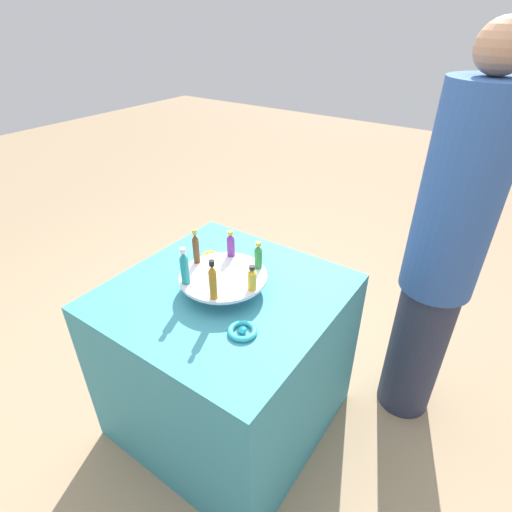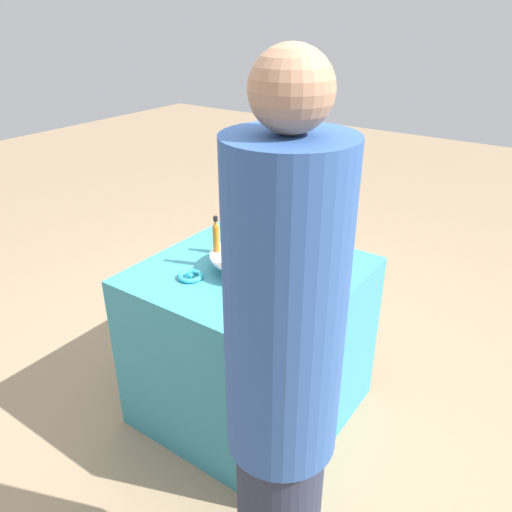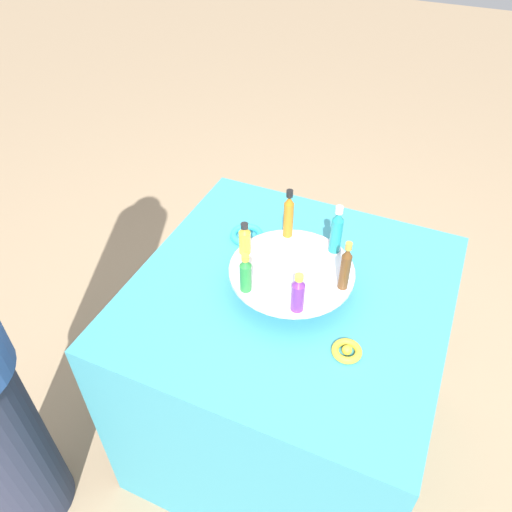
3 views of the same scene
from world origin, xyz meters
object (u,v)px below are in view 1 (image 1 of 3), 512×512
(display_stand, at_px, (224,279))
(bottle_amber, at_px, (213,281))
(bottle_gold, at_px, (252,279))
(bottle_teal, at_px, (185,267))
(ribbon_bow_teal, at_px, (243,331))
(ribbon_bow_gold, at_px, (210,256))
(bottle_green, at_px, (258,256))
(bottle_brown, at_px, (196,248))
(person_figure, at_px, (442,258))
(bottle_purple, at_px, (231,244))

(display_stand, height_order, bottle_amber, bottle_amber)
(bottle_gold, bearing_deg, bottle_teal, -64.28)
(ribbon_bow_teal, height_order, ribbon_bow_gold, ribbon_bow_teal)
(bottle_amber, bearing_deg, bottle_gold, 145.72)
(bottle_green, height_order, bottle_teal, bottle_teal)
(bottle_teal, bearing_deg, ribbon_bow_teal, 82.96)
(bottle_brown, bearing_deg, ribbon_bow_teal, 64.67)
(bottle_amber, bearing_deg, ribbon_bow_teal, 80.21)
(display_stand, xyz_separation_m, bottle_brown, (-0.01, -0.14, 0.09))
(person_figure, bearing_deg, bottle_gold, 7.48)
(bottle_gold, height_order, ribbon_bow_teal, bottle_gold)
(display_stand, xyz_separation_m, person_figure, (-0.56, 0.65, 0.04))
(bottle_amber, xyz_separation_m, bottle_brown, (-0.14, -0.20, -0.00))
(bottle_teal, distance_m, person_figure, 1.00)
(bottle_amber, bearing_deg, bottle_brown, -124.28)
(bottle_brown, height_order, ribbon_bow_gold, bottle_brown)
(bottle_purple, height_order, person_figure, person_figure)
(bottle_amber, distance_m, bottle_green, 0.25)
(bottle_gold, bearing_deg, bottle_brown, -94.28)
(bottle_teal, height_order, person_figure, person_figure)
(bottle_green, distance_m, ribbon_bow_gold, 0.31)
(bottle_brown, bearing_deg, bottle_gold, 85.72)
(person_figure, bearing_deg, bottle_green, -2.90)
(bottle_amber, height_order, bottle_teal, bottle_amber)
(bottle_green, relative_size, bottle_brown, 0.78)
(bottle_green, bearing_deg, bottle_brown, -64.28)
(ribbon_bow_gold, bearing_deg, bottle_teal, 24.39)
(display_stand, xyz_separation_m, bottle_teal, (0.12, -0.08, 0.09))
(bottle_amber, bearing_deg, bottle_green, 175.72)
(bottle_green, xyz_separation_m, ribbon_bow_gold, (-0.03, -0.28, -0.12))
(bottle_gold, xyz_separation_m, ribbon_bow_gold, (-0.16, -0.34, -0.11))
(person_figure, bearing_deg, bottle_teal, 2.10)
(display_stand, bearing_deg, bottle_brown, -94.28)
(bottle_brown, relative_size, ribbon_bow_teal, 1.43)
(bottle_brown, height_order, bottle_teal, bottle_teal)
(bottle_green, distance_m, bottle_brown, 0.24)
(bottle_purple, xyz_separation_m, bottle_brown, (0.12, -0.08, 0.02))
(bottle_purple, bearing_deg, person_figure, 121.29)
(bottle_gold, xyz_separation_m, bottle_purple, (-0.14, -0.20, 0.01))
(ribbon_bow_gold, relative_size, person_figure, 0.04)
(bottle_gold, bearing_deg, bottle_purple, -124.28)
(display_stand, relative_size, bottle_brown, 2.30)
(bottle_purple, height_order, bottle_teal, bottle_teal)
(bottle_purple, height_order, ribbon_bow_teal, bottle_purple)
(bottle_amber, relative_size, bottle_purple, 1.36)
(bottle_green, height_order, ribbon_bow_gold, bottle_green)
(bottle_purple, bearing_deg, ribbon_bow_gold, -99.79)
(display_stand, height_order, person_figure, person_figure)
(ribbon_bow_teal, bearing_deg, bottle_purple, -136.71)
(display_stand, height_order, bottle_purple, bottle_purple)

